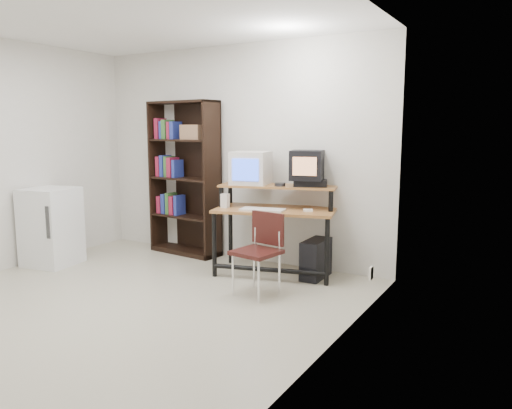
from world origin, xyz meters
The scene contains 18 objects.
floor centered at (0.00, 0.00, -0.01)m, with size 4.00×4.00×0.01m, color #B6AF97.
ceiling centered at (0.00, 0.00, 2.60)m, with size 4.00×4.00×0.01m, color white.
back_wall centered at (0.00, 2.00, 1.30)m, with size 4.00×0.01×2.60m, color beige.
right_wall centered at (2.00, 0.00, 1.30)m, with size 0.01×4.00×2.60m, color beige.
computer_desk centered at (0.75, 1.62, 0.70)m, with size 1.43×0.97×0.98m.
crt_monitor centered at (0.41, 1.66, 1.16)m, with size 0.48×0.48×0.38m.
vcr centered at (1.07, 1.82, 1.01)m, with size 0.36×0.26×0.08m, color black.
crt_tv centered at (1.04, 1.79, 1.21)m, with size 0.42×0.41×0.32m.
cd_spindle centered at (0.79, 1.64, 0.99)m, with size 0.12×0.12×0.05m, color #26262B.
keyboard centered at (0.70, 1.42, 0.74)m, with size 0.47×0.21×0.04m, color beige.
mousepad centered at (1.12, 1.59, 0.72)m, with size 0.22×0.18×0.01m, color black.
mouse centered at (1.14, 1.62, 0.74)m, with size 0.10×0.06×0.03m, color white.
desk_speaker centered at (0.24, 1.38, 0.80)m, with size 0.08×0.07×0.17m, color beige.
pc_tower centered at (1.22, 1.67, 0.21)m, with size 0.20×0.45×0.42m, color black.
school_chair centered at (0.95, 0.93, 0.49)m, with size 0.46×0.46×0.80m.
bookshelf centered at (-0.68, 1.86, 0.99)m, with size 1.00×0.42×1.95m.
mini_fridge centered at (-1.72, 0.60, 0.46)m, with size 0.62×0.62×0.92m.
wall_outlet centered at (1.99, 1.15, 0.30)m, with size 0.02×0.08×0.12m, color beige.
Camera 1 is at (3.29, -3.19, 1.62)m, focal length 35.00 mm.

